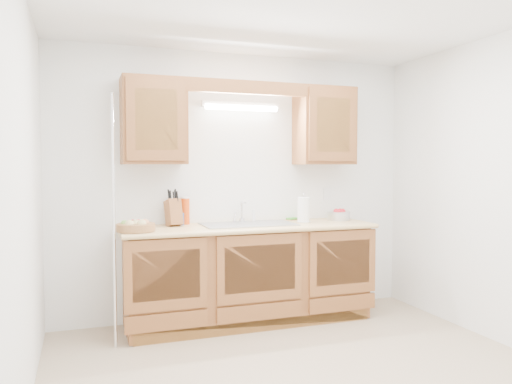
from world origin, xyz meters
name	(u,v)px	position (x,y,z in m)	size (l,w,h in m)	color
room	(305,193)	(0.00, 0.00, 1.25)	(3.52, 3.50, 2.50)	tan
base_cabinets	(249,275)	(0.00, 1.20, 0.44)	(2.20, 0.60, 0.86)	brown
countertop	(249,227)	(0.00, 1.19, 0.88)	(2.30, 0.63, 0.04)	tan
upper_cabinet_left	(154,121)	(-0.83, 1.33, 1.83)	(0.55, 0.33, 0.75)	brown
upper_cabinet_right	(324,126)	(0.83, 1.33, 1.83)	(0.55, 0.33, 0.75)	brown
valance	(249,87)	(0.00, 1.19, 2.14)	(2.20, 0.05, 0.12)	brown
fluorescent_fixture	(241,106)	(0.00, 1.42, 2.00)	(0.76, 0.08, 0.08)	white
sink	(248,232)	(0.00, 1.21, 0.83)	(0.84, 0.46, 0.36)	#9E9EA3
wire_shelf_pole	(114,222)	(-1.20, 0.94, 1.00)	(0.03, 0.03, 2.00)	silver
outlet_plate	(327,194)	(0.95, 1.49, 1.15)	(0.08, 0.01, 0.12)	white
fruit_basket	(136,226)	(-1.02, 1.06, 0.94)	(0.32, 0.32, 0.10)	#A87343
knife_block	(173,212)	(-0.66, 1.34, 1.02)	(0.15, 0.21, 0.34)	brown
orange_canister	(185,211)	(-0.54, 1.43, 1.03)	(0.08, 0.08, 0.25)	#D6430B
soap_bottle	(180,216)	(-0.60, 1.39, 0.98)	(0.07, 0.08, 0.17)	blue
sponge	(292,219)	(0.54, 1.44, 0.91)	(0.13, 0.11, 0.02)	#CC333F
paper_towel	(304,210)	(0.54, 1.18, 1.02)	(0.14, 0.14, 0.29)	silver
apple_bowl	(339,215)	(0.96, 1.26, 0.95)	(0.26, 0.26, 0.12)	silver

